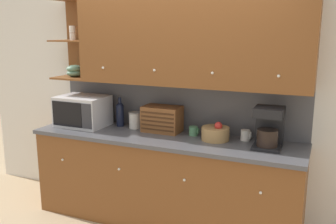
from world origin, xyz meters
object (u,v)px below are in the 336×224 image
object	(u,v)px
microwave	(83,111)
storage_canister	(135,120)
fruit_basket	(215,133)
mug	(246,135)
bread_box	(162,119)
mug_blue_second	(194,131)
wine_bottle	(120,113)
coffee_maker	(269,127)

from	to	relation	value
microwave	storage_canister	xyz separation A→B (m)	(0.58, 0.14, -0.08)
fruit_basket	mug	world-z (taller)	fruit_basket
bread_box	fruit_basket	size ratio (longest dim) A/B	1.46
mug_blue_second	mug	world-z (taller)	mug
fruit_basket	mug_blue_second	bearing A→B (deg)	164.71
microwave	wine_bottle	distance (m)	0.42
mug_blue_second	coffee_maker	distance (m)	0.77
wine_bottle	mug	world-z (taller)	wine_bottle
bread_box	fruit_basket	xyz separation A→B (m)	(0.60, -0.08, -0.07)
fruit_basket	coffee_maker	size ratio (longest dim) A/B	0.71
wine_bottle	fruit_basket	world-z (taller)	wine_bottle
bread_box	mug_blue_second	world-z (taller)	bread_box
wine_bottle	coffee_maker	size ratio (longest dim) A/B	0.85
storage_canister	mug	xyz separation A→B (m)	(1.20, 0.02, -0.04)
bread_box	mug_blue_second	xyz separation A→B (m)	(0.35, -0.01, -0.09)
microwave	mug	xyz separation A→B (m)	(1.78, 0.15, -0.12)
mug_blue_second	microwave	bearing A→B (deg)	-174.66
mug	storage_canister	bearing A→B (deg)	-179.15
microwave	mug_blue_second	xyz separation A→B (m)	(1.26, 0.12, -0.12)
storage_canister	coffee_maker	world-z (taller)	coffee_maker
fruit_basket	coffee_maker	bearing A→B (deg)	-5.41
wine_bottle	bread_box	distance (m)	0.52
coffee_maker	bread_box	bearing A→B (deg)	173.53
bread_box	wine_bottle	bearing A→B (deg)	177.56
storage_canister	mug	size ratio (longest dim) A/B	1.72
microwave	fruit_basket	size ratio (longest dim) A/B	1.97
bread_box	fruit_basket	bearing A→B (deg)	-7.35
microwave	mug_blue_second	size ratio (longest dim) A/B	5.14
mug	coffee_maker	bearing A→B (deg)	-33.24
wine_bottle	mug	xyz separation A→B (m)	(1.39, 0.01, -0.10)
mug	coffee_maker	xyz separation A→B (m)	(0.23, -0.15, 0.14)
microwave	bread_box	distance (m)	0.92
bread_box	storage_canister	bearing A→B (deg)	178.34
microwave	mug_blue_second	distance (m)	1.27
mug_blue_second	fruit_basket	bearing A→B (deg)	-15.29
storage_canister	fruit_basket	xyz separation A→B (m)	(0.92, -0.09, -0.02)
wine_bottle	mug_blue_second	size ratio (longest dim) A/B	3.12
mug_blue_second	bread_box	bearing A→B (deg)	178.40
wine_bottle	fruit_basket	size ratio (longest dim) A/B	1.20
microwave	coffee_maker	xyz separation A→B (m)	(2.01, 0.00, 0.02)
fruit_basket	mug	size ratio (longest dim) A/B	2.64
microwave	wine_bottle	size ratio (longest dim) A/B	1.65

